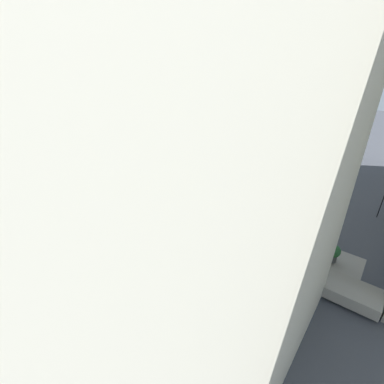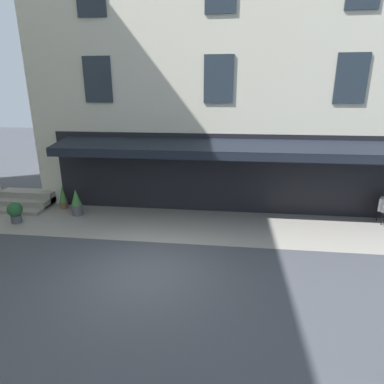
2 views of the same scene
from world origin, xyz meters
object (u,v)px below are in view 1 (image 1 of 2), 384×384
at_px(cafe_chair_black_corner_right, 113,173).
at_px(potted_plant_by_steps, 280,246).
at_px(cafe_table_near_entrance, 106,178).
at_px(cafe_chair_black_corner_left, 87,166).
at_px(cafe_chair_black_kerbside, 105,164).
at_px(cafe_chair_black_by_window, 99,180).
at_px(cafe_table_mid_terrace, 96,165).
at_px(seated_patron_in_blue, 111,172).
at_px(seated_companion_in_white, 101,177).
at_px(potted_plant_entrance_left, 296,264).
at_px(parked_car_silver, 190,146).
at_px(potted_plant_entrance_right, 333,252).

height_order(cafe_chair_black_corner_right, potted_plant_by_steps, potted_plant_by_steps).
relative_size(cafe_table_near_entrance, cafe_chair_black_corner_left, 0.82).
bearing_deg(cafe_chair_black_kerbside, cafe_chair_black_by_window, -45.23).
relative_size(cafe_table_mid_terrace, potted_plant_by_steps, 0.69).
distance_m(cafe_table_mid_terrace, seated_patron_in_blue, 2.32).
height_order(cafe_chair_black_corner_left, seated_companion_in_white, seated_companion_in_white).
relative_size(cafe_chair_black_by_window, potted_plant_entrance_left, 0.91).
bearing_deg(cafe_chair_black_by_window, cafe_chair_black_corner_right, 95.86).
height_order(cafe_chair_black_kerbside, seated_patron_in_blue, seated_patron_in_blue).
xyz_separation_m(cafe_chair_black_kerbside, cafe_chair_black_corner_left, (-0.70, -1.05, 0.00)).
bearing_deg(seated_patron_in_blue, cafe_table_near_entrance, -81.68).
xyz_separation_m(cafe_chair_black_corner_left, seated_companion_in_white, (2.71, -0.78, 0.15)).
height_order(cafe_chair_black_corner_left, parked_car_silver, parked_car_silver).
distance_m(cafe_chair_black_corner_right, cafe_chair_black_by_window, 1.26).
bearing_deg(potted_plant_entrance_right, seated_companion_in_white, -173.93).
bearing_deg(cafe_chair_black_kerbside, parked_car_silver, 67.71).
bearing_deg(seated_companion_in_white, potted_plant_entrance_left, -1.01).
bearing_deg(seated_patron_in_blue, seated_companion_in_white, -84.14).
distance_m(seated_companion_in_white, potted_plant_entrance_right, 13.91).
bearing_deg(parked_car_silver, potted_plant_entrance_right, -28.05).
distance_m(cafe_chair_black_kerbside, potted_plant_by_steps, 13.98).
bearing_deg(seated_patron_in_blue, parked_car_silver, 84.12).
bearing_deg(seated_patron_in_blue, cafe_chair_black_kerbside, 152.56).
bearing_deg(potted_plant_entrance_left, cafe_chair_black_corner_right, 174.41).
xyz_separation_m(cafe_chair_black_corner_right, potted_plant_entrance_left, (12.94, -1.27, -0.06)).
bearing_deg(cafe_chair_black_kerbside, seated_companion_in_white, -42.24).
bearing_deg(cafe_table_near_entrance, seated_companion_in_white, -86.60).
bearing_deg(seated_companion_in_white, cafe_table_mid_terrace, 151.15).
xyz_separation_m(seated_patron_in_blue, potted_plant_entrance_left, (12.91, -1.05, -0.21)).
xyz_separation_m(cafe_table_mid_terrace, potted_plant_entrance_left, (15.17, -1.52, -0.00)).
relative_size(cafe_table_near_entrance, seated_companion_in_white, 0.58).
bearing_deg(cafe_table_near_entrance, potted_plant_entrance_right, 4.35).
distance_m(cafe_chair_black_corner_right, cafe_chair_black_corner_left, 2.61).
distance_m(potted_plant_entrance_left, potted_plant_entrance_right, 1.97).
relative_size(cafe_table_mid_terrace, seated_patron_in_blue, 0.58).
height_order(seated_companion_in_white, potted_plant_entrance_right, seated_companion_in_white).
distance_m(cafe_table_mid_terrace, potted_plant_by_steps, 14.27).
height_order(cafe_chair_black_kerbside, cafe_chair_black_corner_left, same).
bearing_deg(potted_plant_by_steps, cafe_chair_black_corner_right, 177.07).
height_order(cafe_chair_black_corner_right, parked_car_silver, parked_car_silver).
bearing_deg(seated_companion_in_white, cafe_table_near_entrance, 93.40).
distance_m(cafe_chair_black_kerbside, potted_plant_entrance_left, 14.98).
height_order(potted_plant_entrance_right, parked_car_silver, parked_car_silver).
relative_size(seated_patron_in_blue, potted_plant_by_steps, 1.21).
relative_size(seated_companion_in_white, potted_plant_entrance_right, 1.61).
bearing_deg(cafe_chair_black_corner_right, parked_car_silver, 83.72).
height_order(cafe_chair_black_by_window, potted_plant_entrance_right, cafe_chair_black_by_window).
relative_size(cafe_chair_black_corner_right, cafe_table_mid_terrace, 1.21).
relative_size(cafe_table_near_entrance, cafe_table_mid_terrace, 1.00).
bearing_deg(parked_car_silver, cafe_table_near_entrance, -95.15).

